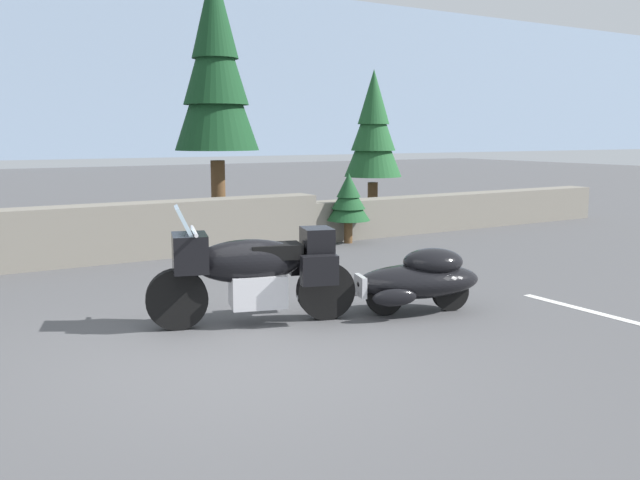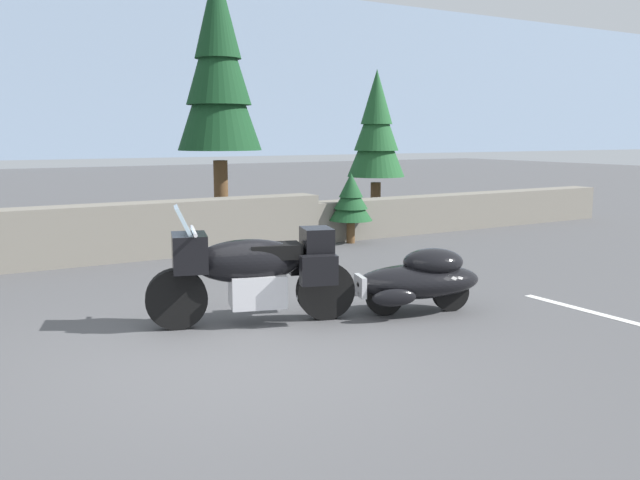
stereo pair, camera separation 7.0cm
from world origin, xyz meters
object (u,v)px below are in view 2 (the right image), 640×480
object	(u,v)px
car_shaped_trailer	(419,278)
pine_tree_tall	(218,68)
touring_motorcycle	(252,269)
pine_tree_secondary	(376,129)

from	to	relation	value
car_shaped_trailer	pine_tree_tall	size ratio (longest dim) A/B	0.41
touring_motorcycle	pine_tree_tall	bearing A→B (deg)	70.21
touring_motorcycle	car_shaped_trailer	distance (m)	1.97
car_shaped_trailer	pine_tree_secondary	xyz separation A→B (m)	(3.94, 6.41, 1.78)
touring_motorcycle	pine_tree_secondary	distance (m)	8.39
car_shaped_trailer	pine_tree_tall	distance (m)	7.42
car_shaped_trailer	pine_tree_secondary	bearing A→B (deg)	58.40
pine_tree_tall	pine_tree_secondary	bearing A→B (deg)	-5.95
pine_tree_tall	pine_tree_secondary	distance (m)	3.80
touring_motorcycle	pine_tree_tall	xyz separation A→B (m)	(2.24, 6.21, 2.77)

